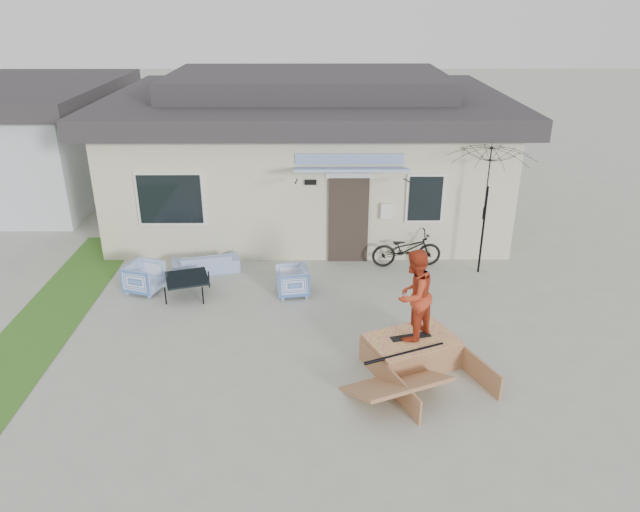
{
  "coord_description": "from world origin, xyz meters",
  "views": [
    {
      "loc": [
        0.22,
        -8.94,
        6.04
      ],
      "look_at": [
        0.3,
        1.8,
        1.3
      ],
      "focal_mm": 33.53,
      "sensor_mm": 36.0,
      "label": 1
    }
  ],
  "objects_px": {
    "loveseat": "(206,259)",
    "armchair_right": "(292,280)",
    "bicycle": "(407,245)",
    "skater": "(414,294)",
    "skateboard": "(411,336)",
    "coffee_table": "(188,286)",
    "skate_ramp": "(411,351)",
    "patio_umbrella": "(486,201)",
    "armchair_left": "(144,276)"
  },
  "relations": [
    {
      "from": "armchair_left",
      "to": "skate_ramp",
      "type": "xyz_separation_m",
      "value": [
        5.44,
        -2.85,
        -0.11
      ]
    },
    {
      "from": "armchair_right",
      "to": "skateboard",
      "type": "xyz_separation_m",
      "value": [
        2.17,
        -2.65,
        0.18
      ]
    },
    {
      "from": "armchair_left",
      "to": "armchair_right",
      "type": "height_order",
      "value": "armchair_left"
    },
    {
      "from": "loveseat",
      "to": "coffee_table",
      "type": "relative_size",
      "value": 1.75
    },
    {
      "from": "skateboard",
      "to": "coffee_table",
      "type": "bearing_deg",
      "value": 134.7
    },
    {
      "from": "armchair_left",
      "to": "coffee_table",
      "type": "bearing_deg",
      "value": -84.87
    },
    {
      "from": "armchair_right",
      "to": "coffee_table",
      "type": "relative_size",
      "value": 0.78
    },
    {
      "from": "armchair_right",
      "to": "coffee_table",
      "type": "bearing_deg",
      "value": -97.18
    },
    {
      "from": "bicycle",
      "to": "skateboard",
      "type": "bearing_deg",
      "value": 168.87
    },
    {
      "from": "skate_ramp",
      "to": "patio_umbrella",
      "type": "bearing_deg",
      "value": 37.31
    },
    {
      "from": "skateboard",
      "to": "skate_ramp",
      "type": "bearing_deg",
      "value": -82.06
    },
    {
      "from": "armchair_right",
      "to": "skateboard",
      "type": "distance_m",
      "value": 3.43
    },
    {
      "from": "armchair_left",
      "to": "patio_umbrella",
      "type": "height_order",
      "value": "patio_umbrella"
    },
    {
      "from": "bicycle",
      "to": "skater",
      "type": "height_order",
      "value": "skater"
    },
    {
      "from": "bicycle",
      "to": "skater",
      "type": "relative_size",
      "value": 1.02
    },
    {
      "from": "loveseat",
      "to": "armchair_right",
      "type": "bearing_deg",
      "value": 137.12
    },
    {
      "from": "skater",
      "to": "skateboard",
      "type": "bearing_deg",
      "value": -138.44
    },
    {
      "from": "armchair_right",
      "to": "bicycle",
      "type": "xyz_separation_m",
      "value": [
        2.68,
        1.45,
        0.19
      ]
    },
    {
      "from": "bicycle",
      "to": "skate_ramp",
      "type": "xyz_separation_m",
      "value": [
        -0.49,
        -4.14,
        -0.28
      ]
    },
    {
      "from": "skateboard",
      "to": "skater",
      "type": "bearing_deg",
      "value": -105.1
    },
    {
      "from": "loveseat",
      "to": "armchair_right",
      "type": "height_order",
      "value": "armchair_right"
    },
    {
      "from": "skate_ramp",
      "to": "skater",
      "type": "height_order",
      "value": "skater"
    },
    {
      "from": "armchair_right",
      "to": "skater",
      "type": "height_order",
      "value": "skater"
    },
    {
      "from": "bicycle",
      "to": "skateboard",
      "type": "height_order",
      "value": "bicycle"
    },
    {
      "from": "coffee_table",
      "to": "skate_ramp",
      "type": "xyz_separation_m",
      "value": [
        4.46,
        -2.63,
        0.03
      ]
    },
    {
      "from": "armchair_right",
      "to": "loveseat",
      "type": "bearing_deg",
      "value": -128.53
    },
    {
      "from": "bicycle",
      "to": "skater",
      "type": "bearing_deg",
      "value": 168.87
    },
    {
      "from": "patio_umbrella",
      "to": "skateboard",
      "type": "height_order",
      "value": "patio_umbrella"
    },
    {
      "from": "skate_ramp",
      "to": "skater",
      "type": "relative_size",
      "value": 1.23
    },
    {
      "from": "loveseat",
      "to": "coffee_table",
      "type": "height_order",
      "value": "loveseat"
    },
    {
      "from": "loveseat",
      "to": "armchair_left",
      "type": "height_order",
      "value": "armchair_left"
    },
    {
      "from": "loveseat",
      "to": "skater",
      "type": "bearing_deg",
      "value": 124.84
    },
    {
      "from": "armchair_left",
      "to": "skater",
      "type": "xyz_separation_m",
      "value": [
        5.42,
        -2.81,
        1.0
      ]
    },
    {
      "from": "skater",
      "to": "loveseat",
      "type": "bearing_deg",
      "value": -90.48
    },
    {
      "from": "skateboard",
      "to": "patio_umbrella",
      "type": "bearing_deg",
      "value": 44.73
    },
    {
      "from": "skate_ramp",
      "to": "skateboard",
      "type": "height_order",
      "value": "skateboard"
    },
    {
      "from": "loveseat",
      "to": "skateboard",
      "type": "height_order",
      "value": "loveseat"
    },
    {
      "from": "armchair_left",
      "to": "skater",
      "type": "relative_size",
      "value": 0.45
    },
    {
      "from": "armchair_right",
      "to": "bicycle",
      "type": "bearing_deg",
      "value": 109.65
    },
    {
      "from": "armchair_right",
      "to": "bicycle",
      "type": "relative_size",
      "value": 0.41
    },
    {
      "from": "bicycle",
      "to": "skate_ramp",
      "type": "relative_size",
      "value": 0.83
    },
    {
      "from": "patio_umbrella",
      "to": "skate_ramp",
      "type": "bearing_deg",
      "value": -119.64
    },
    {
      "from": "armchair_left",
      "to": "coffee_table",
      "type": "height_order",
      "value": "armchair_left"
    },
    {
      "from": "loveseat",
      "to": "armchair_left",
      "type": "distance_m",
      "value": 1.56
    },
    {
      "from": "loveseat",
      "to": "armchair_left",
      "type": "bearing_deg",
      "value": 28.27
    },
    {
      "from": "bicycle",
      "to": "skater",
      "type": "xyz_separation_m",
      "value": [
        -0.51,
        -4.1,
        0.83
      ]
    },
    {
      "from": "loveseat",
      "to": "skate_ramp",
      "type": "distance_m",
      "value": 5.77
    },
    {
      "from": "skate_ramp",
      "to": "skater",
      "type": "bearing_deg",
      "value": 90.0
    },
    {
      "from": "armchair_left",
      "to": "skateboard",
      "type": "height_order",
      "value": "armchair_left"
    },
    {
      "from": "coffee_table",
      "to": "skateboard",
      "type": "relative_size",
      "value": 1.21
    }
  ]
}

